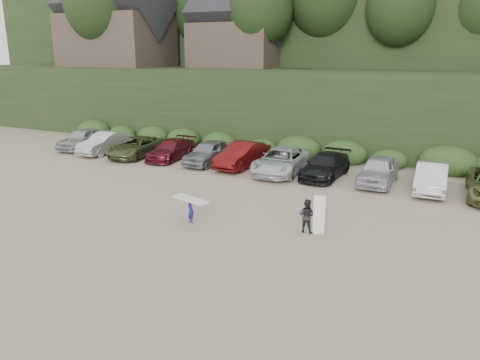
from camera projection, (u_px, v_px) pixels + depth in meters
The scene contains 5 objects.
ground at pixel (239, 229), 20.57m from camera, with size 120.00×120.00×0.00m, color tan.
hillside_backdrop at pixel (389, 14), 48.76m from camera, with size 90.00×41.50×28.00m.
parked_cars at pixel (303, 163), 29.14m from camera, with size 39.27×5.90×1.65m.
child_surfer at pixel (191, 206), 21.08m from camera, with size 1.99×1.05×1.15m.
adult_surfer at pixel (308, 216), 19.97m from camera, with size 1.21×0.61×1.75m.
Camera 1 is at (8.52, -17.26, 7.56)m, focal length 35.00 mm.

